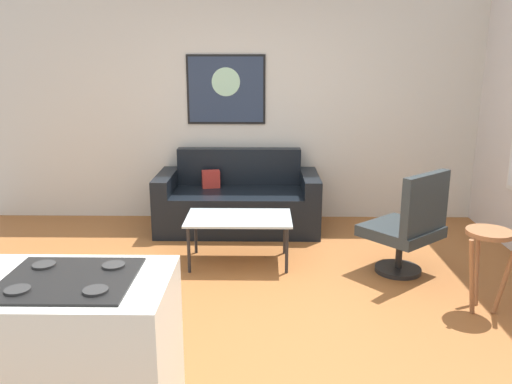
# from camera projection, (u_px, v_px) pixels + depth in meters

# --- Properties ---
(ground) EXTENTS (6.40, 6.40, 0.04)m
(ground) POSITION_uv_depth(u_px,v_px,m) (251.00, 310.00, 4.07)
(ground) COLOR #9A5B2C
(back_wall) EXTENTS (6.40, 0.05, 2.80)m
(back_wall) POSITION_uv_depth(u_px,v_px,m) (256.00, 101.00, 6.06)
(back_wall) COLOR beige
(back_wall) RESTS_ON ground
(couch) EXTENTS (1.79, 0.85, 0.87)m
(couch) POSITION_uv_depth(u_px,v_px,m) (238.00, 203.00, 5.89)
(couch) COLOR black
(couch) RESTS_ON ground
(coffee_table) EXTENTS (0.98, 0.58, 0.45)m
(coffee_table) POSITION_uv_depth(u_px,v_px,m) (239.00, 221.00, 4.85)
(coffee_table) COLOR silver
(coffee_table) RESTS_ON ground
(armchair) EXTENTS (0.82, 0.82, 0.95)m
(armchair) POSITION_uv_depth(u_px,v_px,m) (409.00, 226.00, 4.57)
(armchair) COLOR black
(armchair) RESTS_ON ground
(bar_stool) EXTENTS (0.38, 0.38, 0.65)m
(bar_stool) POSITION_uv_depth(u_px,v_px,m) (488.00, 248.00, 3.89)
(bar_stool) COLOR #965F3A
(bar_stool) RESTS_ON ground
(kitchen_counter) EXTENTS (1.45, 0.65, 0.93)m
(kitchen_counter) POSITION_uv_depth(u_px,v_px,m) (24.00, 366.00, 2.51)
(kitchen_counter) COLOR white
(kitchen_counter) RESTS_ON ground
(wall_painting) EXTENTS (0.91, 0.03, 0.79)m
(wall_painting) POSITION_uv_depth(u_px,v_px,m) (226.00, 89.00, 5.99)
(wall_painting) COLOR black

